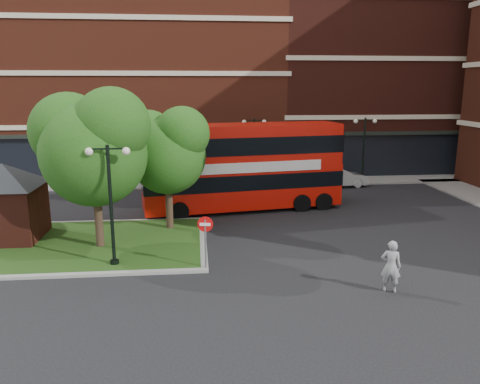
{
  "coord_description": "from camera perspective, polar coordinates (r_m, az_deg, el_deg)",
  "views": [
    {
      "loc": [
        -2.11,
        -18.13,
        7.22
      ],
      "look_at": [
        0.07,
        4.7,
        2.0
      ],
      "focal_mm": 35.0,
      "sensor_mm": 36.0,
      "label": 1
    }
  ],
  "objects": [
    {
      "name": "traffic_island",
      "position": [
        23.07,
        -20.06,
        -6.05
      ],
      "size": [
        12.6,
        7.6,
        0.15
      ],
      "color": "gray",
      "rests_on": "ground"
    },
    {
      "name": "tree_island_west",
      "position": [
        21.32,
        -17.65,
        5.69
      ],
      "size": [
        5.4,
        4.71,
        7.21
      ],
      "color": "#2D2116",
      "rests_on": "ground"
    },
    {
      "name": "tree_island_east",
      "position": [
        23.43,
        -9.04,
        5.36
      ],
      "size": [
        4.46,
        3.9,
        6.29
      ],
      "color": "#2D2116",
      "rests_on": "ground"
    },
    {
      "name": "lamp_island",
      "position": [
        19.15,
        -15.5,
        -0.91
      ],
      "size": [
        1.72,
        0.36,
        5.0
      ],
      "color": "black",
      "rests_on": "ground"
    },
    {
      "name": "bus",
      "position": [
        27.42,
        0.31,
        3.79
      ],
      "size": [
        11.91,
        4.51,
        4.44
      ],
      "rotation": [
        0.0,
        0.0,
        0.16
      ],
      "color": "#C01107",
      "rests_on": "ground"
    },
    {
      "name": "ground",
      "position": [
        19.63,
        1.12,
        -8.76
      ],
      "size": [
        120.0,
        120.0,
        0.0
      ],
      "primitive_type": "plane",
      "color": "black",
      "rests_on": "ground"
    },
    {
      "name": "terrace_far_right",
      "position": [
        45.11,
        15.91,
        13.35
      ],
      "size": [
        18.0,
        12.0,
        16.0
      ],
      "primitive_type": "cube",
      "color": "#471911",
      "rests_on": "ground"
    },
    {
      "name": "lamp_far_left",
      "position": [
        33.18,
        1.71,
        5.21
      ],
      "size": [
        1.72,
        0.36,
        5.0
      ],
      "color": "black",
      "rests_on": "ground"
    },
    {
      "name": "no_entry_sign",
      "position": [
        18.51,
        -4.25,
        -4.92
      ],
      "size": [
        0.61,
        0.16,
        2.23
      ],
      "rotation": [
        0.0,
        0.0,
        -0.18
      ],
      "color": "slate",
      "rests_on": "ground"
    },
    {
      "name": "lamp_far_right",
      "position": [
        35.08,
        14.85,
        5.21
      ],
      "size": [
        1.72,
        0.36,
        5.0
      ],
      "color": "black",
      "rests_on": "ground"
    },
    {
      "name": "car_white",
      "position": [
        34.86,
        11.99,
        1.74
      ],
      "size": [
        4.27,
        1.86,
        1.36
      ],
      "primitive_type": "imported",
      "rotation": [
        0.0,
        0.0,
        1.67
      ],
      "color": "silver",
      "rests_on": "ground"
    },
    {
      "name": "pavement_far",
      "position": [
        35.43,
        -1.93,
        1.16
      ],
      "size": [
        44.0,
        3.0,
        0.12
      ],
      "primitive_type": "cube",
      "color": "slate",
      "rests_on": "ground"
    },
    {
      "name": "terrace_far_left",
      "position": [
        42.54,
        -13.73,
        12.18
      ],
      "size": [
        26.0,
        12.0,
        14.0
      ],
      "primitive_type": "cube",
      "color": "maroon",
      "rests_on": "ground"
    },
    {
      "name": "kiosk",
      "position": [
        24.35,
        -26.74,
        -0.19
      ],
      "size": [
        6.51,
        6.51,
        3.6
      ],
      "color": "#471911",
      "rests_on": "traffic_island"
    },
    {
      "name": "car_silver",
      "position": [
        34.74,
        -6.58,
        2.08
      ],
      "size": [
        4.7,
        2.0,
        1.59
      ],
      "primitive_type": "imported",
      "rotation": [
        0.0,
        0.0,
        1.6
      ],
      "color": "#A7A8AE",
      "rests_on": "ground"
    },
    {
      "name": "woman",
      "position": [
        17.65,
        17.91,
        -8.61
      ],
      "size": [
        0.82,
        0.7,
        1.92
      ],
      "primitive_type": "imported",
      "rotation": [
        0.0,
        0.0,
        2.74
      ],
      "color": "gray",
      "rests_on": "ground"
    }
  ]
}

